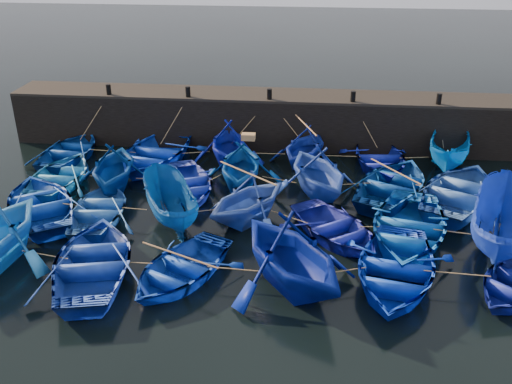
# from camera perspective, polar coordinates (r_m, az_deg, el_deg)

# --- Properties ---
(ground) EXTENTS (120.00, 120.00, 0.00)m
(ground) POSITION_cam_1_polar(r_m,az_deg,el_deg) (20.25, -0.92, -5.72)
(ground) COLOR black
(ground) RESTS_ON ground
(quay_wall) EXTENTS (26.00, 2.50, 2.50)m
(quay_wall) POSITION_cam_1_polar(r_m,az_deg,el_deg) (29.24, 1.46, 7.20)
(quay_wall) COLOR black
(quay_wall) RESTS_ON ground
(quay_top) EXTENTS (26.00, 2.50, 0.12)m
(quay_top) POSITION_cam_1_polar(r_m,az_deg,el_deg) (28.85, 1.49, 9.67)
(quay_top) COLOR black
(quay_top) RESTS_ON quay_wall
(bollard_0) EXTENTS (0.24, 0.24, 0.50)m
(bollard_0) POSITION_cam_1_polar(r_m,az_deg,el_deg) (29.59, -14.53, 9.90)
(bollard_0) COLOR black
(bollard_0) RESTS_ON quay_top
(bollard_1) EXTENTS (0.24, 0.24, 0.50)m
(bollard_1) POSITION_cam_1_polar(r_m,az_deg,el_deg) (28.48, -6.82, 9.93)
(bollard_1) COLOR black
(bollard_1) RESTS_ON quay_top
(bollard_2) EXTENTS (0.24, 0.24, 0.50)m
(bollard_2) POSITION_cam_1_polar(r_m,az_deg,el_deg) (27.90, 1.35, 9.77)
(bollard_2) COLOR black
(bollard_2) RESTS_ON quay_top
(bollard_3) EXTENTS (0.24, 0.24, 0.50)m
(bollard_3) POSITION_cam_1_polar(r_m,az_deg,el_deg) (27.89, 9.68, 9.40)
(bollard_3) COLOR black
(bollard_3) RESTS_ON quay_top
(bollard_4) EXTENTS (0.24, 0.24, 0.50)m
(bollard_4) POSITION_cam_1_polar(r_m,az_deg,el_deg) (28.45, 17.83, 8.85)
(bollard_4) COLOR black
(bollard_4) RESTS_ON quay_top
(boat_0) EXTENTS (3.68, 4.84, 0.94)m
(boat_0) POSITION_cam_1_polar(r_m,az_deg,el_deg) (28.85, -18.02, 3.99)
(boat_0) COLOR navy
(boat_0) RESTS_ON ground
(boat_1) EXTENTS (5.05, 6.33, 1.18)m
(boat_1) POSITION_cam_1_polar(r_m,az_deg,el_deg) (27.29, -10.16, 3.91)
(boat_1) COLOR #0C33CC
(boat_1) RESTS_ON ground
(boat_2) EXTENTS (3.90, 4.37, 2.09)m
(boat_2) POSITION_cam_1_polar(r_m,az_deg,el_deg) (26.85, -2.81, 4.97)
(boat_2) COLOR #0918A2
(boat_2) RESTS_ON ground
(boat_3) EXTENTS (4.34, 4.65, 1.99)m
(boat_3) POSITION_cam_1_polar(r_m,az_deg,el_deg) (26.64, 4.91, 4.62)
(boat_3) COLOR navy
(boat_3) RESTS_ON ground
(boat_4) EXTENTS (3.85, 5.06, 0.99)m
(boat_4) POSITION_cam_1_polar(r_m,az_deg,el_deg) (27.04, 12.26, 3.29)
(boat_4) COLOR navy
(boat_4) RESTS_ON ground
(boat_5) EXTENTS (2.87, 5.02, 1.83)m
(boat_5) POSITION_cam_1_polar(r_m,az_deg,el_deg) (27.69, 18.81, 3.95)
(boat_5) COLOR #0259BB
(boat_5) RESTS_ON ground
(boat_6) EXTENTS (3.36, 4.62, 0.94)m
(boat_6) POSITION_cam_1_polar(r_m,az_deg,el_deg) (26.21, -18.92, 1.64)
(boat_6) COLOR blue
(boat_6) RESTS_ON ground
(boat_7) EXTENTS (4.10, 4.59, 2.18)m
(boat_7) POSITION_cam_1_polar(r_m,az_deg,el_deg) (24.86, -14.01, 2.56)
(boat_7) COLOR navy
(boat_7) RESTS_ON ground
(boat_8) EXTENTS (4.62, 5.27, 0.91)m
(boat_8) POSITION_cam_1_polar(r_m,az_deg,el_deg) (24.27, -6.90, 0.94)
(boat_8) COLOR #1A2FB1
(boat_8) RESTS_ON ground
(boat_9) EXTENTS (3.83, 4.37, 2.20)m
(boat_9) POSITION_cam_1_polar(r_m,az_deg,el_deg) (24.31, -1.46, 2.84)
(boat_9) COLOR navy
(boat_9) RESTS_ON ground
(boat_10) EXTENTS (5.19, 5.52, 2.32)m
(boat_10) POSITION_cam_1_polar(r_m,az_deg,el_deg) (23.65, 6.28, 2.16)
(boat_10) COLOR #2042A9
(boat_10) RESTS_ON ground
(boat_11) EXTENTS (5.68, 6.39, 1.10)m
(boat_11) POSITION_cam_1_polar(r_m,az_deg,el_deg) (24.45, 13.59, 0.81)
(boat_11) COLOR navy
(boat_11) RESTS_ON ground
(boat_12) EXTENTS (6.14, 6.82, 1.16)m
(boat_12) POSITION_cam_1_polar(r_m,az_deg,el_deg) (24.51, 19.81, 0.09)
(boat_12) COLOR #2851A0
(boat_12) RESTS_ON ground
(boat_13) EXTENTS (5.90, 6.32, 1.07)m
(boat_13) POSITION_cam_1_polar(r_m,az_deg,el_deg) (23.75, -20.72, -1.02)
(boat_13) COLOR #0F3BA5
(boat_13) RESTS_ON ground
(boat_14) EXTENTS (3.54, 4.66, 0.91)m
(boat_14) POSITION_cam_1_polar(r_m,az_deg,el_deg) (22.76, -15.35, -1.62)
(boat_14) COLOR blue
(boat_14) RESTS_ON ground
(boat_15) EXTENTS (3.50, 4.72, 1.72)m
(boat_15) POSITION_cam_1_polar(r_m,az_deg,el_deg) (21.69, -8.65, -1.15)
(boat_15) COLOR navy
(boat_15) RESTS_ON ground
(boat_16) EXTENTS (5.03, 5.13, 2.05)m
(boat_16) POSITION_cam_1_polar(r_m,az_deg,el_deg) (21.47, -0.85, -0.65)
(boat_16) COLOR #2C4CA7
(boat_16) RESTS_ON ground
(boat_17) EXTENTS (5.03, 5.32, 0.90)m
(boat_17) POSITION_cam_1_polar(r_m,az_deg,el_deg) (20.83, 7.94, -3.59)
(boat_17) COLOR navy
(boat_17) RESTS_ON ground
(boat_18) EXTENTS (5.09, 6.30, 1.15)m
(boat_18) POSITION_cam_1_polar(r_m,az_deg,el_deg) (21.13, 14.95, -3.44)
(boat_18) COLOR #074398
(boat_18) RESTS_ON ground
(boat_19) EXTENTS (3.58, 5.69, 2.06)m
(boat_19) POSITION_cam_1_polar(r_m,az_deg,el_deg) (21.46, 23.21, -2.92)
(boat_19) COLOR #1230A7
(boat_19) RESTS_ON ground
(boat_21) EXTENTS (4.82, 5.97, 1.10)m
(boat_21) POSITION_cam_1_polar(r_m,az_deg,el_deg) (19.33, -15.84, -6.60)
(boat_21) COLOR #18399E
(boat_21) RESTS_ON ground
(boat_22) EXTENTS (4.65, 5.25, 0.90)m
(boat_22) POSITION_cam_1_polar(r_m,az_deg,el_deg) (18.59, -7.61, -7.51)
(boat_22) COLOR #0D35AF
(boat_22) RESTS_ON ground
(boat_23) EXTENTS (6.31, 6.45, 2.58)m
(boat_23) POSITION_cam_1_polar(r_m,az_deg,el_deg) (17.63, 3.51, -6.09)
(boat_23) COLOR #001177
(boat_23) RESTS_ON ground
(boat_24) EXTENTS (4.68, 5.84, 1.08)m
(boat_24) POSITION_cam_1_polar(r_m,az_deg,el_deg) (18.72, 13.70, -7.51)
(boat_24) COLOR #0428B7
(boat_24) RESTS_ON ground
(wooden_crate) EXTENTS (0.57, 0.37, 0.27)m
(wooden_crate) POSITION_cam_1_polar(r_m,az_deg,el_deg) (23.82, -0.77, 5.54)
(wooden_crate) COLOR olive
(wooden_crate) RESTS_ON boat_9
(mooring_ropes) EXTENTS (17.88, 11.71, 2.10)m
(mooring_ropes) POSITION_cam_1_polar(r_m,az_deg,el_deg) (24.36, 0.21, 2.39)
(mooring_ropes) COLOR tan
(mooring_ropes) RESTS_ON ground
(loose_oars) EXTENTS (9.78, 11.87, 1.21)m
(loose_oars) POSITION_cam_1_polar(r_m,az_deg,el_deg) (22.20, 3.40, 1.71)
(loose_oars) COLOR #99724C
(loose_oars) RESTS_ON ground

